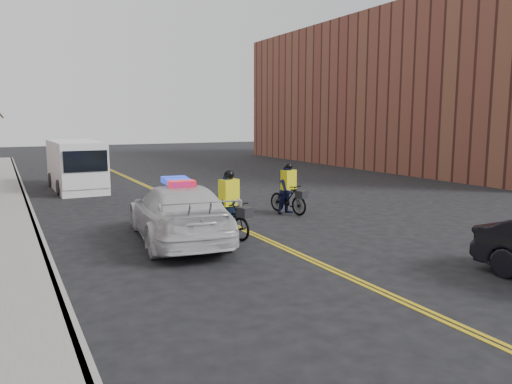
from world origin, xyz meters
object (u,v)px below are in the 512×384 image
at_px(police_cruiser, 179,213).
at_px(cyclist_near, 229,213).
at_px(cyclist_far, 289,194).
at_px(cargo_van, 77,166).

xyz_separation_m(police_cruiser, cyclist_near, (1.55, -0.19, -0.13)).
bearing_deg(cyclist_far, cargo_van, 107.72).
bearing_deg(police_cruiser, cargo_van, -77.98).
xyz_separation_m(cargo_van, cyclist_near, (2.70, -12.84, -0.49)).
distance_m(cargo_van, cyclist_near, 13.13).
bearing_deg(cargo_van, cyclist_near, -79.13).
height_order(cyclist_near, cyclist_far, cyclist_near).
relative_size(police_cruiser, cyclist_near, 2.72).
bearing_deg(cargo_van, cyclist_far, -60.03).
bearing_deg(cyclist_near, cyclist_far, 19.52).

